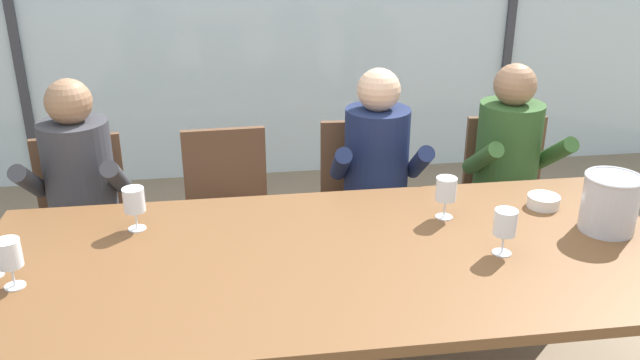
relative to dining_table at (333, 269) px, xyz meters
The scene contains 16 objects.
ground 1.21m from the dining_table, 90.00° to the left, with size 14.00×14.00×0.00m, color #847056.
window_mullion_left 3.23m from the dining_table, 123.48° to the left, with size 0.06×0.06×2.60m, color #38383D.
dining_table is the anchor object (origin of this frame).
chair_near_curtain 1.46m from the dining_table, 138.40° to the left, with size 0.49×0.49×0.89m.
chair_left_of_center 1.06m from the dining_table, 111.40° to the left, with size 0.46×0.46×0.89m.
chair_center 1.06m from the dining_table, 72.59° to the left, with size 0.47×0.47×0.89m.
chair_right_of_center 1.46m from the dining_table, 41.53° to the left, with size 0.48×0.48×0.89m.
person_charcoal_jacket 1.35m from the dining_table, 141.76° to the left, with size 0.47×0.61×1.21m.
person_navy_polo 0.91m from the dining_table, 66.86° to the left, with size 0.48×0.63×1.21m.
person_olive_shirt 1.34m from the dining_table, 38.55° to the left, with size 0.47×0.62×1.21m.
ice_bucket_primary 1.11m from the dining_table, ahead, with size 0.22×0.22×0.23m.
tasting_bowl 0.99m from the dining_table, 16.71° to the left, with size 0.13×0.13×0.05m, color silver.
wine_glass_by_left_taster 0.58m from the dining_table, 26.12° to the left, with size 0.08×0.08×0.17m.
wine_glass_near_bucket 0.82m from the dining_table, 156.91° to the left, with size 0.08×0.08×0.17m.
wine_glass_by_right_taster 1.11m from the dining_table, behind, with size 0.08×0.08×0.17m.
wine_glass_spare_empty 0.64m from the dining_table, ahead, with size 0.08×0.08×0.17m.
Camera 1 is at (-0.35, -2.12, 1.94)m, focal length 37.53 mm.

